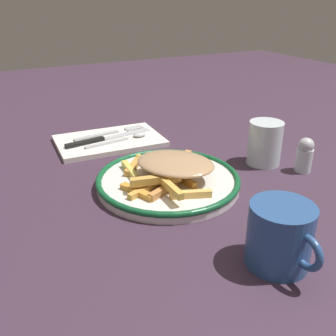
# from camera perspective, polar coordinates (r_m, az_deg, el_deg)

# --- Properties ---
(ground_plane) EXTENTS (2.60, 2.60, 0.00)m
(ground_plane) POSITION_cam_1_polar(r_m,az_deg,el_deg) (0.68, -0.00, -2.71)
(ground_plane) COLOR #3C283A
(plate) EXTENTS (0.26, 0.26, 0.02)m
(plate) POSITION_cam_1_polar(r_m,az_deg,el_deg) (0.68, -0.00, -1.88)
(plate) COLOR silver
(plate) RESTS_ON ground_plane
(fries_heap) EXTENTS (0.21, 0.19, 0.04)m
(fries_heap) POSITION_cam_1_polar(r_m,az_deg,el_deg) (0.66, 0.36, 0.12)
(fries_heap) COLOR #DE8D46
(fries_heap) RESTS_ON plate
(napkin) EXTENTS (0.17, 0.24, 0.01)m
(napkin) POSITION_cam_1_polar(r_m,az_deg,el_deg) (0.89, -8.79, 4.07)
(napkin) COLOR silver
(napkin) RESTS_ON ground_plane
(fork) EXTENTS (0.04, 0.18, 0.00)m
(fork) POSITION_cam_1_polar(r_m,az_deg,el_deg) (0.91, -8.72, 5.23)
(fork) COLOR silver
(fork) RESTS_ON napkin
(knife) EXTENTS (0.04, 0.21, 0.01)m
(knife) POSITION_cam_1_polar(r_m,az_deg,el_deg) (0.88, -9.92, 4.32)
(knife) COLOR black
(knife) RESTS_ON napkin
(spoon) EXTENTS (0.03, 0.15, 0.01)m
(spoon) POSITION_cam_1_polar(r_m,az_deg,el_deg) (0.87, -6.16, 4.55)
(spoon) COLOR silver
(spoon) RESTS_ON napkin
(water_glass) EXTENTS (0.07, 0.07, 0.09)m
(water_glass) POSITION_cam_1_polar(r_m,az_deg,el_deg) (0.78, 14.53, 3.55)
(water_glass) COLOR silver
(water_glass) RESTS_ON ground_plane
(coffee_mug) EXTENTS (0.11, 0.08, 0.08)m
(coffee_mug) POSITION_cam_1_polar(r_m,az_deg,el_deg) (0.50, 16.52, -9.75)
(coffee_mug) COLOR #2C518B
(coffee_mug) RESTS_ON ground_plane
(salt_shaker) EXTENTS (0.03, 0.03, 0.07)m
(salt_shaker) POSITION_cam_1_polar(r_m,az_deg,el_deg) (0.77, 19.85, 1.89)
(salt_shaker) COLOR silver
(salt_shaker) RESTS_ON ground_plane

